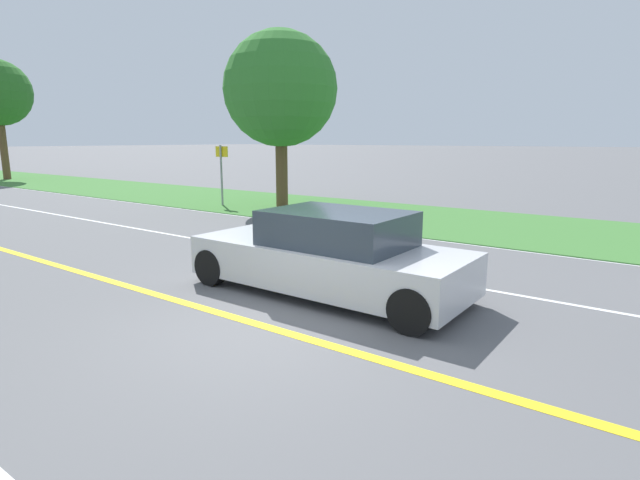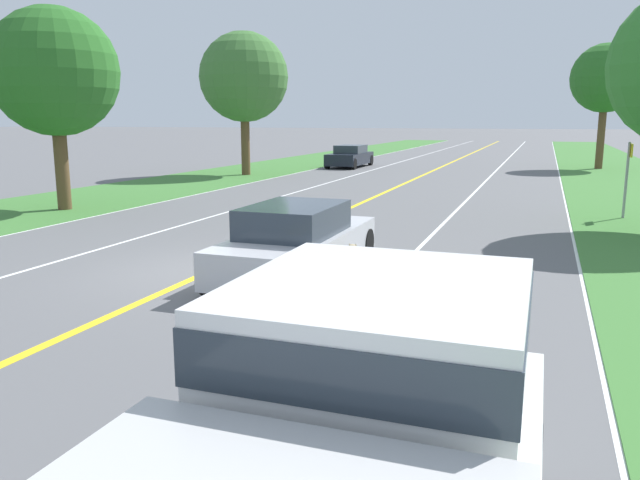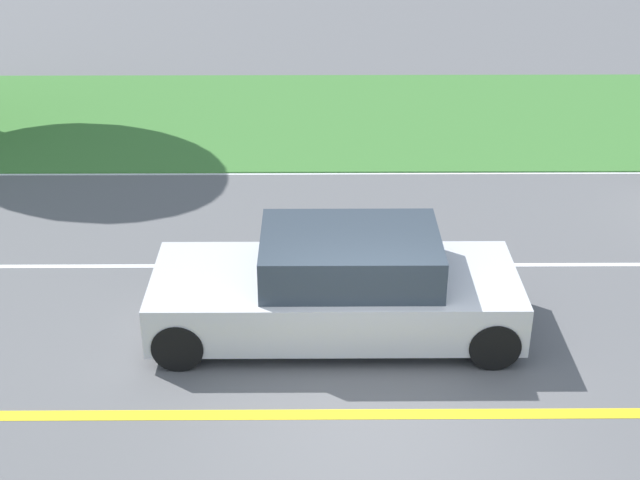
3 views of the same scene
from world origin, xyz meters
name	(u,v)px [view 2 (image 2 of 3)]	position (x,y,z in m)	size (l,w,h in m)	color
ground_plane	(210,271)	(0.00, 0.00, 0.00)	(400.00, 400.00, 0.00)	#5B5B5E
centre_divider_line	(210,271)	(0.00, 0.00, 0.00)	(0.18, 160.00, 0.01)	yellow
lane_edge_line_right	(590,306)	(7.00, 0.00, 0.00)	(0.14, 160.00, 0.01)	white
lane_dash_same_dir	(380,287)	(3.50, 0.00, 0.00)	(0.10, 160.00, 0.01)	white
lane_dash_oncoming	(68,258)	(-3.50, 0.00, 0.00)	(0.10, 160.00, 0.01)	white
ego_car	(297,242)	(1.76, 0.30, 0.65)	(1.85, 4.68, 1.40)	silver
dog	(351,261)	(2.96, -0.04, 0.45)	(0.35, 1.08, 0.72)	#D1B784
oncoming_car	(350,157)	(-5.50, 27.48, 0.65)	(1.90, 4.70, 1.37)	black
roadside_tree_right_far	(606,79)	(9.26, 30.90, 5.35)	(4.05, 4.05, 7.41)	brown
roadside_tree_left_near	(54,73)	(-8.83, 5.90, 4.45)	(4.10, 4.10, 6.52)	brown
roadside_tree_left_far	(244,77)	(-9.04, 19.85, 5.14)	(4.69, 4.69, 7.51)	brown
street_sign	(628,170)	(8.53, 10.15, 1.47)	(0.11, 0.64, 2.32)	gray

